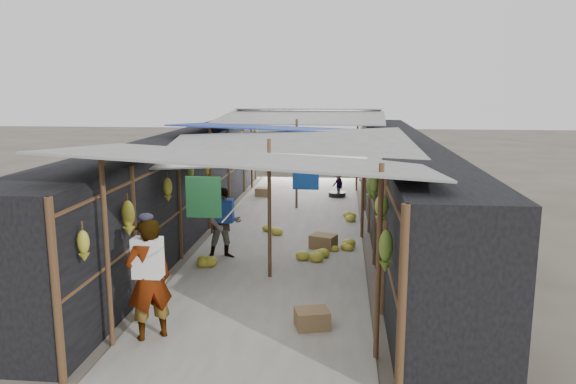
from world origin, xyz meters
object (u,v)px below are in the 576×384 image
(crate_near, at_px, (312,319))
(shopper_blue, at_px, (224,224))
(black_basin, at_px, (337,195))
(vendor_seated, at_px, (338,183))
(vendor_elderly, at_px, (149,279))

(crate_near, height_order, shopper_blue, shopper_blue)
(black_basin, relative_size, vendor_seated, 0.66)
(vendor_elderly, distance_m, vendor_seated, 10.99)
(vendor_elderly, distance_m, shopper_blue, 3.80)
(shopper_blue, bearing_deg, crate_near, -77.75)
(black_basin, bearing_deg, vendor_elderly, -103.37)
(shopper_blue, bearing_deg, black_basin, 52.05)
(vendor_elderly, bearing_deg, black_basin, -138.95)
(black_basin, bearing_deg, crate_near, -91.44)
(shopper_blue, height_order, vendor_seated, shopper_blue)
(shopper_blue, distance_m, vendor_seated, 7.27)
(vendor_elderly, xyz_separation_m, vendor_seated, (2.52, 10.69, -0.46))
(crate_near, bearing_deg, vendor_seated, 73.15)
(black_basin, xyz_separation_m, shopper_blue, (-2.25, -6.76, 0.66))
(crate_near, xyz_separation_m, shopper_blue, (-2.00, 3.23, 0.60))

